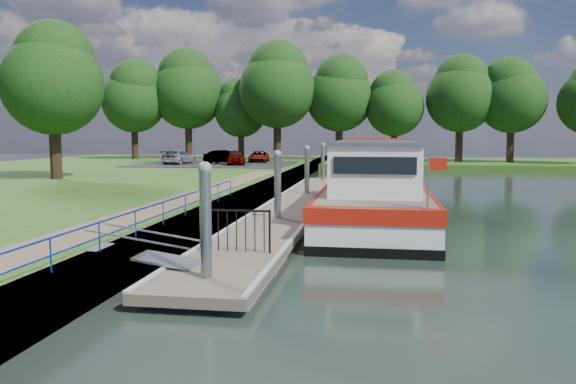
% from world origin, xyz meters
% --- Properties ---
extents(ground, '(160.00, 160.00, 0.00)m').
position_xyz_m(ground, '(0.00, 0.00, 0.00)').
color(ground, black).
rests_on(ground, ground).
extents(bank_edge, '(1.10, 90.00, 0.78)m').
position_xyz_m(bank_edge, '(-2.55, 15.00, 0.39)').
color(bank_edge, '#473D2D').
rests_on(bank_edge, ground).
extents(far_bank, '(60.00, 18.00, 0.60)m').
position_xyz_m(far_bank, '(12.00, 52.00, 0.30)').
color(far_bank, '#274A15').
rests_on(far_bank, ground).
extents(footpath, '(1.60, 40.00, 0.05)m').
position_xyz_m(footpath, '(-4.40, 8.00, 0.80)').
color(footpath, brown).
rests_on(footpath, riverbank).
extents(carpark, '(14.00, 12.00, 0.06)m').
position_xyz_m(carpark, '(-11.00, 38.00, 0.81)').
color(carpark, black).
rests_on(carpark, riverbank).
extents(blue_fence, '(0.04, 18.04, 0.72)m').
position_xyz_m(blue_fence, '(-2.75, 3.00, 1.31)').
color(blue_fence, '#0C2DBF').
rests_on(blue_fence, riverbank).
extents(pontoon, '(2.50, 30.00, 0.56)m').
position_xyz_m(pontoon, '(0.00, 13.00, 0.18)').
color(pontoon, brown).
rests_on(pontoon, ground).
extents(mooring_piles, '(0.30, 27.30, 3.55)m').
position_xyz_m(mooring_piles, '(0.00, 13.00, 1.28)').
color(mooring_piles, gray).
rests_on(mooring_piles, ground).
extents(gangway, '(2.58, 1.00, 0.92)m').
position_xyz_m(gangway, '(-1.85, 0.50, 0.63)').
color(gangway, '#A5A8AD').
rests_on(gangway, ground).
extents(gate_panel, '(1.85, 0.05, 1.15)m').
position_xyz_m(gate_panel, '(-0.00, 2.20, 1.15)').
color(gate_panel, black).
rests_on(gate_panel, ground).
extents(barge, '(4.36, 21.15, 4.78)m').
position_xyz_m(barge, '(3.60, 14.17, 1.09)').
color(barge, black).
rests_on(barge, ground).
extents(horizon_trees, '(54.38, 10.03, 12.87)m').
position_xyz_m(horizon_trees, '(-1.61, 48.68, 7.95)').
color(horizon_trees, '#332316').
rests_on(horizon_trees, ground).
extents(bank_tree_a, '(6.12, 6.12, 9.72)m').
position_xyz_m(bank_tree_a, '(-15.99, 20.08, 7.02)').
color(bank_tree_a, '#332316').
rests_on(bank_tree_a, riverbank).
extents(car_a, '(2.50, 4.17, 1.33)m').
position_xyz_m(car_a, '(-8.72, 36.50, 1.50)').
color(car_a, '#999999').
rests_on(car_a, carpark).
extents(car_b, '(3.97, 2.28, 1.24)m').
position_xyz_m(car_b, '(-10.15, 37.73, 1.45)').
color(car_b, '#999999').
rests_on(car_b, carpark).
extents(car_c, '(2.28, 4.48, 1.25)m').
position_xyz_m(car_c, '(-14.29, 37.26, 1.46)').
color(car_c, '#999999').
rests_on(car_c, carpark).
extents(car_d, '(2.21, 4.06, 1.08)m').
position_xyz_m(car_d, '(-7.66, 41.44, 1.37)').
color(car_d, '#999999').
rests_on(car_d, carpark).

